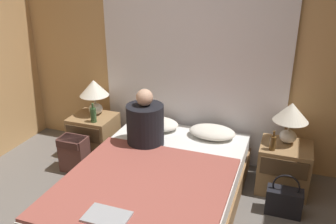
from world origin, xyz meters
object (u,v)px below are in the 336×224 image
Objects in this scene: lamp_left at (94,91)px; laptop_on_bed at (107,217)px; beer_bottle_on_right_stand at (273,143)px; handbag_on_floor at (284,201)px; bed at (157,189)px; nightstand_right at (284,167)px; pillow_left at (157,124)px; pillow_right at (212,132)px; nightstand_left at (94,135)px; backpack_on_floor at (74,152)px; beer_bottle_on_left_stand at (93,115)px; lamp_right at (291,116)px; person_left_in_bed at (145,123)px.

lamp_left is 1.28× the size of laptop_on_bed.
handbag_on_floor is at bearing -58.97° from beer_bottle_on_right_stand.
nightstand_right is (1.10, 0.73, 0.04)m from bed.
pillow_right is (0.64, 0.00, 0.00)m from pillow_left.
bed is at bearing -36.43° from lamp_left.
bed is 1.32m from nightstand_left.
nightstand_left is at bearing 176.30° from beer_bottle_on_right_stand.
pillow_left is at bearing 169.61° from beer_bottle_on_right_stand.
lamp_left is (-1.10, 0.81, 0.58)m from bed.
pillow_right is at bearing 68.85° from bed.
backpack_on_floor is (-2.21, -0.41, -0.02)m from nightstand_right.
backpack_on_floor is at bearing -146.73° from pillow_left.
pillow_right is at bearing 0.00° from pillow_left.
lamp_left is 2.38m from handbag_on_floor.
pillow_left is 1.25× the size of backpack_on_floor.
nightstand_right is 0.37m from beer_bottle_on_right_stand.
beer_bottle_on_left_stand is 0.47m from backpack_on_floor.
nightstand_left is 1.17× the size of lamp_left.
beer_bottle_on_right_stand is 0.54m from handbag_on_floor.
handbag_on_floor is at bearing 15.39° from bed.
bed is 6.33× the size of laptop_on_bed.
pillow_right is 1.53× the size of laptop_on_bed.
lamp_right is at bearing 53.46° from laptop_on_bed.
backpack_on_floor is (-2.21, -0.50, -0.56)m from lamp_right.
laptop_on_bed is (0.21, -1.22, -0.20)m from person_left_in_bed.
lamp_left reaches higher than nightstand_right.
beer_bottle_on_right_stand reaches higher than pillow_right.
person_left_in_bed is 1.49× the size of backpack_on_floor.
nightstand_left is 1.00× the size of nightstand_right.
pillow_left and pillow_right have the same top height.
pillow_left is at bearing 1.51° from lamp_left.
beer_bottle_on_left_stand reaches higher than pillow_left.
nightstand_left is at bearing 88.43° from backpack_on_floor.
person_left_in_bed is at bearing 8.54° from backpack_on_floor.
bed is 1.48m from lamp_right.
bed is 1.22m from beer_bottle_on_left_stand.
beer_bottle_on_left_stand is at bearing 167.41° from person_left_in_bed.
pillow_left is at bearing 94.30° from person_left_in_bed.
nightstand_left is 1.23× the size of backpack_on_floor.
lamp_right reaches higher than beer_bottle_on_left_stand.
pillow_left is 0.84× the size of person_left_in_bed.
handbag_on_floor is (0.82, -0.52, -0.34)m from pillow_right.
lamp_left is at bearing 155.13° from person_left_in_bed.
beer_bottle_on_right_stand is at bearing 0.00° from beer_bottle_on_left_stand.
lamp_right reaches higher than beer_bottle_on_right_stand.
beer_bottle_on_right_stand reaches higher than laptop_on_bed.
person_left_in_bed is (0.03, -0.39, 0.18)m from pillow_left.
beer_bottle_on_right_stand reaches higher than handbag_on_floor.
nightstand_left is 2.28m from handbag_on_floor.
lamp_left reaches higher than laptop_on_bed.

